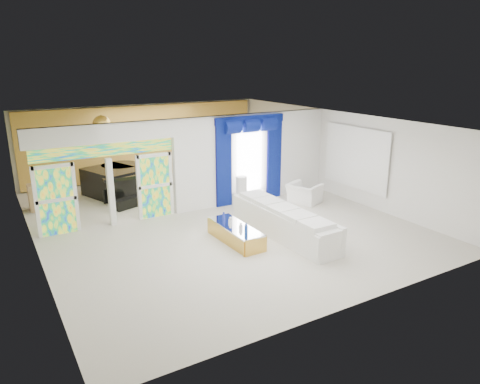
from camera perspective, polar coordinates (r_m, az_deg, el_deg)
floor at (r=13.77m, az=-3.62°, el=-3.34°), size 12.00×12.00×0.00m
dividing_wall at (r=15.22m, az=1.79°, el=4.49°), size 5.70×0.18×3.00m
dividing_header at (r=13.06m, az=-17.19°, el=7.22°), size 4.30×0.18×0.55m
stained_panel_left at (r=13.19m, az=-22.56°, el=-0.95°), size 0.95×0.04×2.00m
stained_panel_right at (r=13.82m, az=-10.86°, el=0.80°), size 0.95×0.04×2.00m
stained_transom at (r=13.14m, az=-17.02°, el=5.18°), size 4.00×0.05×0.35m
window_pane at (r=15.02m, az=1.19°, el=4.13°), size 1.00×0.02×2.30m
blue_drape_left at (r=14.52m, az=-2.12°, el=3.49°), size 0.55×0.10×2.80m
blue_drape_right at (r=15.54m, az=4.39°, el=4.33°), size 0.55×0.10×2.80m
blue_pelmet at (r=14.76m, az=1.28°, el=9.31°), size 2.60×0.12×0.25m
wall_mirror at (r=15.41m, az=14.68°, el=4.29°), size 0.04×2.70×1.90m
gold_curtains at (r=18.69m, az=-12.02°, el=6.40°), size 9.70×0.12×2.90m
white_sofa at (r=12.31m, az=5.60°, el=-4.01°), size 0.96×3.92×0.74m
coffee_table at (r=11.91m, az=-0.56°, el=-5.44°), size 0.72×1.98×0.44m
console_table at (r=15.11m, az=1.17°, el=-0.71°), size 1.21×0.53×0.39m
table_lamp at (r=14.82m, az=0.19°, el=0.91°), size 0.36×0.36×0.58m
armchair at (r=15.26m, az=8.26°, el=-0.16°), size 1.21×1.28×0.67m
grand_piano at (r=16.52m, az=-15.94°, el=1.22°), size 2.06×2.34×0.98m
piano_bench at (r=15.12m, az=-14.26°, el=-1.35°), size 1.04×0.68×0.32m
tv_console at (r=15.80m, az=-24.50°, el=-0.59°), size 0.59×0.54×0.86m
chandelier at (r=15.51m, az=-17.35°, el=8.29°), size 0.60×0.60×0.60m
decanters at (r=11.77m, az=-0.51°, el=-4.16°), size 0.12×1.23×0.21m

